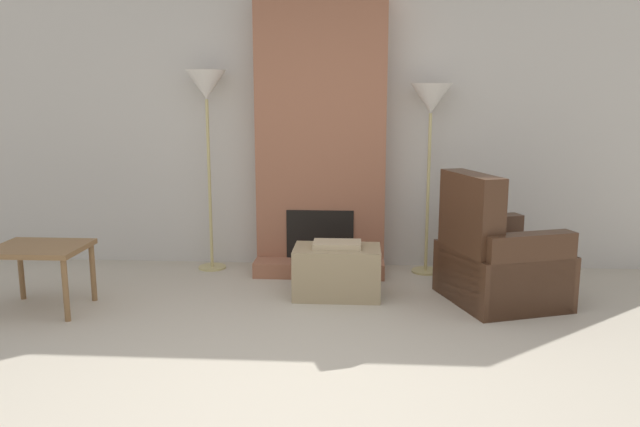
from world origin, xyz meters
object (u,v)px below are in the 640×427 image
armchair (494,263)px  floor_lamp_right (431,107)px  floor_lamp_left (206,95)px  side_table (40,254)px  ottoman (337,271)px

armchair → floor_lamp_right: 1.57m
armchair → floor_lamp_left: floor_lamp_left is taller
armchair → side_table: 3.62m
armchair → side_table: bearing=77.7°
ottoman → floor_lamp_left: size_ratio=0.38×
side_table → floor_lamp_right: bearing=22.1°
armchair → ottoman: bearing=68.4°
ottoman → armchair: bearing=-2.5°
ottoman → side_table: 2.37m
ottoman → floor_lamp_right: 1.76m
ottoman → armchair: armchair is taller
armchair → side_table: size_ratio=1.58×
armchair → floor_lamp_right: bearing=9.7°
ottoman → floor_lamp_left: 2.08m
floor_lamp_left → floor_lamp_right: 2.09m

